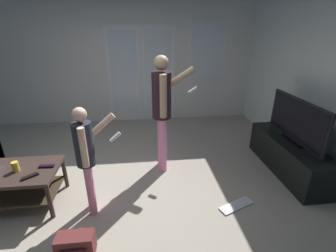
# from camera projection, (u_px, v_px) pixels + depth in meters

# --- Properties ---
(ground_plane) EXTENTS (5.84, 5.52, 0.02)m
(ground_plane) POSITION_uv_depth(u_px,v_px,m) (115.00, 195.00, 3.02)
(ground_plane) COLOR #9E9384
(wall_back_with_doors) EXTENTS (5.84, 0.09, 2.58)m
(wall_back_with_doors) POSITION_uv_depth(u_px,v_px,m) (126.00, 64.00, 5.04)
(wall_back_with_doors) COLOR silver
(wall_back_with_doors) RESTS_ON ground_plane
(coffee_table) EXTENTS (0.99, 0.63, 0.47)m
(coffee_table) POSITION_uv_depth(u_px,v_px,m) (15.00, 180.00, 2.73)
(coffee_table) COLOR #362722
(coffee_table) RESTS_ON ground_plane
(tv_stand) EXTENTS (0.47, 1.51, 0.48)m
(tv_stand) POSITION_uv_depth(u_px,v_px,m) (289.00, 156.00, 3.44)
(tv_stand) COLOR black
(tv_stand) RESTS_ON ground_plane
(flat_screen_tv) EXTENTS (0.08, 1.19, 0.62)m
(flat_screen_tv) POSITION_uv_depth(u_px,v_px,m) (296.00, 121.00, 3.23)
(flat_screen_tv) COLOR black
(flat_screen_tv) RESTS_ON tv_stand
(person_adult) EXTENTS (0.67, 0.46, 1.66)m
(person_adult) POSITION_uv_depth(u_px,v_px,m) (163.00, 105.00, 3.23)
(person_adult) COLOR pink
(person_adult) RESTS_ON ground_plane
(person_child) EXTENTS (0.47, 0.41, 1.26)m
(person_child) POSITION_uv_depth(u_px,v_px,m) (86.00, 153.00, 2.48)
(person_child) COLOR pink
(person_child) RESTS_ON ground_plane
(backpack) EXTENTS (0.34, 0.20, 0.22)m
(backpack) POSITION_uv_depth(u_px,v_px,m) (76.00, 246.00, 2.17)
(backpack) COLOR maroon
(backpack) RESTS_ON ground_plane
(loose_keyboard) EXTENTS (0.46, 0.29, 0.02)m
(loose_keyboard) POSITION_uv_depth(u_px,v_px,m) (236.00, 205.00, 2.81)
(loose_keyboard) COLOR white
(loose_keyboard) RESTS_ON ground_plane
(cup_near_edge) EXTENTS (0.07, 0.07, 0.12)m
(cup_near_edge) POSITION_uv_depth(u_px,v_px,m) (15.00, 167.00, 2.65)
(cup_near_edge) COLOR gold
(cup_near_edge) RESTS_ON coffee_table
(tv_remote_black) EXTENTS (0.16, 0.15, 0.02)m
(tv_remote_black) POSITION_uv_depth(u_px,v_px,m) (30.00, 176.00, 2.56)
(tv_remote_black) COLOR black
(tv_remote_black) RESTS_ON coffee_table
(dvd_remote_slim) EXTENTS (0.17, 0.06, 0.02)m
(dvd_remote_slim) POSITION_uv_depth(u_px,v_px,m) (47.00, 166.00, 2.75)
(dvd_remote_slim) COLOR black
(dvd_remote_slim) RESTS_ON coffee_table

